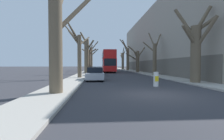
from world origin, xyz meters
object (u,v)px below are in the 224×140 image
(street_tree_left_1, at_px, (78,52))
(street_tree_right_0, at_px, (196,48))
(traffic_bollard, at_px, (156,79))
(street_tree_left_0, at_px, (57,32))
(street_tree_right_2, at_px, (137,60))
(double_decker_bus, at_px, (108,60))
(street_tree_right_3, at_px, (127,57))
(parked_car_1, at_px, (96,72))
(street_tree_right_4, at_px, (123,60))
(street_tree_left_3, at_px, (89,60))
(street_tree_left_4, at_px, (91,57))
(street_tree_left_2, at_px, (86,55))
(parked_car_0, at_px, (95,74))
(street_tree_right_1, at_px, (154,57))

(street_tree_left_1, bearing_deg, street_tree_right_0, -31.72)
(street_tree_right_0, xyz_separation_m, traffic_bollard, (-4.12, -1.66, -2.56))
(street_tree_right_0, bearing_deg, street_tree_left_0, -156.26)
(street_tree_left_0, relative_size, street_tree_right_2, 1.30)
(double_decker_bus, bearing_deg, street_tree_left_1, -104.92)
(street_tree_right_3, bearing_deg, parked_car_1, -109.78)
(street_tree_right_0, height_order, street_tree_right_4, street_tree_right_4)
(street_tree_left_3, relative_size, double_decker_bus, 0.51)
(street_tree_left_4, height_order, street_tree_right_3, street_tree_left_4)
(street_tree_right_3, distance_m, parked_car_1, 25.01)
(street_tree_right_2, distance_m, street_tree_right_4, 22.84)
(street_tree_left_3, distance_m, double_decker_bus, 5.58)
(street_tree_left_0, distance_m, street_tree_left_3, 32.17)
(street_tree_left_0, distance_m, street_tree_right_0, 11.71)
(street_tree_left_1, height_order, parked_car_1, street_tree_left_1)
(street_tree_left_1, bearing_deg, street_tree_left_4, 89.62)
(street_tree_left_2, bearing_deg, street_tree_left_1, -91.60)
(street_tree_left_0, xyz_separation_m, parked_car_0, (1.91, 8.78, -2.77))
(parked_car_0, bearing_deg, street_tree_right_2, 64.36)
(parked_car_0, height_order, traffic_bollard, parked_car_0)
(parked_car_1, bearing_deg, street_tree_right_4, 75.75)
(street_tree_right_3, xyz_separation_m, double_decker_bus, (-5.83, -9.97, -1.20))
(street_tree_left_3, height_order, street_tree_right_2, street_tree_left_3)
(street_tree_left_2, distance_m, traffic_bollard, 19.76)
(parked_car_0, bearing_deg, street_tree_right_1, 37.94)
(street_tree_left_0, height_order, street_tree_right_0, street_tree_left_0)
(street_tree_left_4, distance_m, street_tree_right_0, 40.57)
(street_tree_left_3, distance_m, parked_car_0, 23.55)
(street_tree_left_1, distance_m, parked_car_0, 4.21)
(street_tree_left_1, height_order, street_tree_right_1, street_tree_left_1)
(street_tree_left_1, relative_size, street_tree_right_3, 0.78)
(street_tree_left_1, xyz_separation_m, street_tree_right_2, (10.56, 15.11, -0.55))
(street_tree_left_0, height_order, street_tree_left_4, street_tree_left_4)
(street_tree_left_2, xyz_separation_m, street_tree_right_4, (10.40, 27.85, -0.13))
(street_tree_left_4, relative_size, traffic_bollard, 8.18)
(street_tree_left_4, distance_m, parked_car_1, 28.74)
(street_tree_right_0, relative_size, traffic_bollard, 6.09)
(parked_car_1, bearing_deg, traffic_bollard, -69.17)
(street_tree_right_2, bearing_deg, street_tree_left_3, 151.40)
(street_tree_left_0, height_order, street_tree_right_3, street_tree_right_3)
(street_tree_right_0, bearing_deg, street_tree_right_4, 90.22)
(traffic_bollard, bearing_deg, street_tree_right_2, 80.74)
(street_tree_left_4, distance_m, street_tree_right_4, 11.84)
(street_tree_left_0, relative_size, street_tree_right_4, 1.00)
(double_decker_bus, bearing_deg, street_tree_right_0, -75.45)
(street_tree_left_1, relative_size, street_tree_right_2, 1.21)
(street_tree_left_0, distance_m, traffic_bollard, 7.82)
(parked_car_1, bearing_deg, street_tree_right_2, 52.66)
(street_tree_left_2, xyz_separation_m, double_decker_bus, (4.33, 7.23, -0.79))
(street_tree_left_2, bearing_deg, street_tree_right_1, -30.08)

